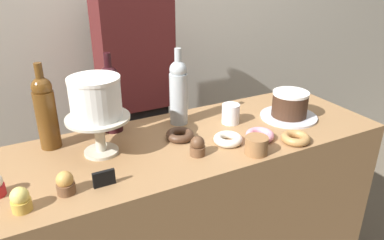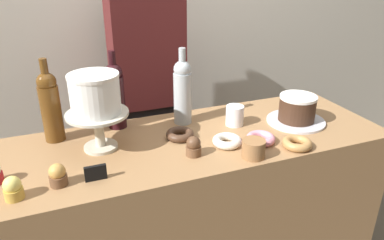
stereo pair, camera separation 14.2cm
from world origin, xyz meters
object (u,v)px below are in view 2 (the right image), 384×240
at_px(wine_bottle_dark_red, 115,95).
at_px(price_sign_chalkboard, 96,173).
at_px(cupcake_lemon, 13,188).
at_px(white_layer_cake, 95,94).
at_px(donut_chocolate, 180,134).
at_px(cookie_stack, 253,149).
at_px(cupcake_caramel, 58,175).
at_px(donut_maple, 297,143).
at_px(donut_sugar, 227,141).
at_px(wine_bottle_amber, 50,105).
at_px(chocolate_round_cake, 297,108).
at_px(wine_bottle_clear, 182,91).
at_px(cake_stand_pedestal, 98,124).
at_px(cupcake_chocolate, 194,146).
at_px(coffee_cup_ceramic, 235,115).
at_px(donut_pink, 261,139).
at_px(barista_figure, 149,104).

relative_size(wine_bottle_dark_red, price_sign_chalkboard, 4.65).
bearing_deg(cupcake_lemon, white_layer_cake, 37.92).
distance_m(donut_chocolate, cookie_stack, 0.31).
xyz_separation_m(cupcake_caramel, cookie_stack, (0.66, -0.07, -0.00)).
height_order(donut_maple, donut_sugar, same).
relative_size(wine_bottle_amber, cookie_stack, 3.87).
bearing_deg(price_sign_chalkboard, donut_sugar, 7.15).
distance_m(chocolate_round_cake, donut_maple, 0.24).
bearing_deg(wine_bottle_amber, donut_maple, -25.30).
relative_size(wine_bottle_clear, cupcake_caramel, 4.38).
xyz_separation_m(cake_stand_pedestal, wine_bottle_clear, (0.37, 0.11, 0.05)).
height_order(chocolate_round_cake, donut_chocolate, chocolate_round_cake).
relative_size(wine_bottle_amber, cupcake_chocolate, 4.38).
height_order(white_layer_cake, cupcake_chocolate, white_layer_cake).
height_order(wine_bottle_amber, price_sign_chalkboard, wine_bottle_amber).
relative_size(cookie_stack, coffee_cup_ceramic, 0.99).
bearing_deg(donut_pink, donut_maple, -38.31).
bearing_deg(cookie_stack, wine_bottle_amber, 148.38).
distance_m(white_layer_cake, wine_bottle_dark_red, 0.21).
bearing_deg(cake_stand_pedestal, donut_chocolate, -5.73).
relative_size(cake_stand_pedestal, donut_maple, 2.03).
distance_m(donut_maple, barista_figure, 0.88).
height_order(cake_stand_pedestal, barista_figure, barista_figure).
height_order(cake_stand_pedestal, coffee_cup_ceramic, cake_stand_pedestal).
height_order(donut_pink, cookie_stack, cookie_stack).
distance_m(cake_stand_pedestal, barista_figure, 0.65).
height_order(wine_bottle_amber, cupcake_chocolate, wine_bottle_amber).
distance_m(chocolate_round_cake, donut_pink, 0.27).
height_order(wine_bottle_amber, donut_maple, wine_bottle_amber).
height_order(donut_pink, price_sign_chalkboard, price_sign_chalkboard).
bearing_deg(cake_stand_pedestal, donut_pink, -17.00).
height_order(wine_bottle_clear, cookie_stack, wine_bottle_clear).
xyz_separation_m(donut_maple, donut_pink, (-0.11, 0.08, 0.00)).
xyz_separation_m(white_layer_cake, price_sign_chalkboard, (-0.05, -0.21, -0.19)).
bearing_deg(donut_maple, wine_bottle_amber, 154.70).
bearing_deg(coffee_cup_ceramic, cupcake_lemon, -165.00).
bearing_deg(barista_figure, cupcake_caramel, -123.68).
bearing_deg(cupcake_chocolate, cupcake_lemon, -175.34).
xyz_separation_m(chocolate_round_cake, cupcake_chocolate, (-0.52, -0.11, -0.03)).
bearing_deg(cupcake_chocolate, donut_sugar, 10.20).
relative_size(wine_bottle_dark_red, cookie_stack, 3.87).
height_order(cake_stand_pedestal, cupcake_lemon, cake_stand_pedestal).
relative_size(cupcake_caramel, donut_maple, 0.66).
distance_m(price_sign_chalkboard, barista_figure, 0.84).
height_order(wine_bottle_clear, donut_chocolate, wine_bottle_clear).
height_order(cookie_stack, price_sign_chalkboard, cookie_stack).
height_order(donut_sugar, donut_pink, same).
distance_m(wine_bottle_clear, cupcake_chocolate, 0.31).
height_order(cake_stand_pedestal, white_layer_cake, white_layer_cake).
bearing_deg(donut_pink, wine_bottle_dark_red, 144.73).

